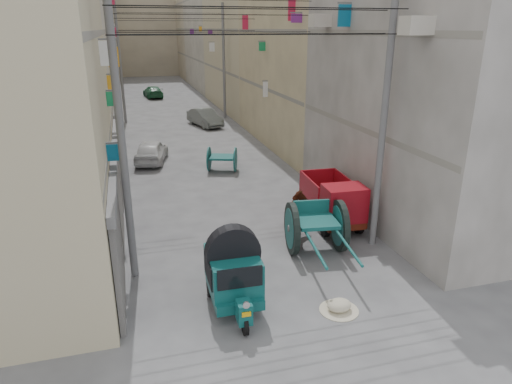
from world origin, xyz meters
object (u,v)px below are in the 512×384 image
object	(u,v)px
horse	(298,218)
distant_car_green	(153,92)
auto_rickshaw	(233,271)
second_cart	(222,158)
distant_car_white	(151,151)
mini_truck	(335,205)
distant_car_grey	(205,118)
feed_sack	(339,305)
tonga_cart	(316,226)

from	to	relation	value
horse	distant_car_green	size ratio (longest dim) A/B	0.45
auto_rickshaw	second_cart	size ratio (longest dim) A/B	1.41
distant_car_white	auto_rickshaw	bearing A→B (deg)	107.80
mini_truck	distant_car_white	bearing A→B (deg)	122.28
auto_rickshaw	distant_car_grey	size ratio (longest dim) A/B	0.65
second_cart	auto_rickshaw	bearing A→B (deg)	-80.43
distant_car_white	distant_car_grey	size ratio (longest dim) A/B	0.95
feed_sack	distant_car_grey	xyz separation A→B (m)	(0.61, 22.40, 0.43)
mini_truck	distant_car_green	distance (m)	32.94
auto_rickshaw	distant_car_white	xyz separation A→B (m)	(-1.11, 13.37, -0.37)
feed_sack	distant_car_grey	bearing A→B (deg)	88.45
mini_truck	horse	world-z (taller)	mini_truck
second_cart	distant_car_white	bearing A→B (deg)	161.03
feed_sack	auto_rickshaw	bearing A→B (deg)	159.05
tonga_cart	horse	world-z (taller)	tonga_cart
distant_car_grey	distant_car_white	bearing A→B (deg)	-132.42
distant_car_grey	auto_rickshaw	bearing A→B (deg)	-113.67
auto_rickshaw	horse	xyz separation A→B (m)	(2.81, 3.13, -0.24)
tonga_cart	distant_car_grey	distance (m)	19.36
tonga_cart	second_cart	size ratio (longest dim) A/B	2.23
mini_truck	distant_car_grey	size ratio (longest dim) A/B	0.87
distant_car_grey	distant_car_green	bearing A→B (deg)	83.85
mini_truck	distant_car_green	xyz separation A→B (m)	(-3.88, 32.71, -0.27)
distant_car_green	second_cart	bearing A→B (deg)	87.04
tonga_cart	mini_truck	distance (m)	1.96
horse	tonga_cart	bearing A→B (deg)	115.50
mini_truck	feed_sack	distance (m)	4.96
auto_rickshaw	horse	world-z (taller)	auto_rickshaw
distant_car_white	distant_car_grey	world-z (taller)	distant_car_grey
feed_sack	distant_car_green	distance (m)	37.27
feed_sack	distant_car_green	xyz separation A→B (m)	(-1.92, 37.21, 0.39)
mini_truck	distant_car_grey	world-z (taller)	mini_truck
auto_rickshaw	feed_sack	size ratio (longest dim) A/B	3.88
tonga_cart	distant_car_green	distance (m)	34.27
distant_car_white	distant_car_green	size ratio (longest dim) A/B	0.90
horse	distant_car_green	world-z (taller)	horse
second_cart	horse	distance (m)	7.80
auto_rickshaw	mini_truck	xyz separation A→B (m)	(4.32, 3.61, -0.13)
tonga_cart	distant_car_green	xyz separation A→B (m)	(-2.57, 34.17, -0.28)
auto_rickshaw	tonga_cart	world-z (taller)	auto_rickshaw
horse	distant_car_grey	world-z (taller)	horse
mini_truck	auto_rickshaw	bearing A→B (deg)	-136.92
tonga_cart	distant_car_green	world-z (taller)	tonga_cart
mini_truck	second_cart	distance (m)	7.65
distant_car_white	feed_sack	bearing A→B (deg)	116.71
tonga_cart	distant_car_white	bearing A→B (deg)	117.87
mini_truck	distant_car_white	world-z (taller)	mini_truck
tonga_cart	mini_truck	world-z (taller)	mini_truck
mini_truck	distant_car_green	world-z (taller)	mini_truck
tonga_cart	mini_truck	bearing A→B (deg)	55.97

